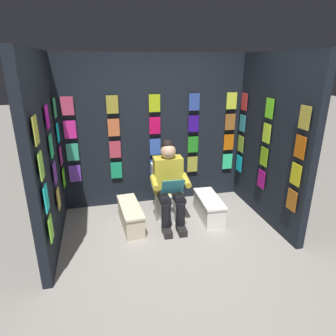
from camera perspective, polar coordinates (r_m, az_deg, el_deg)
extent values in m
plane|color=gray|center=(3.52, 3.45, -18.60)|extent=(30.00, 30.00, 0.00)
cube|color=black|center=(4.65, -2.74, 7.08)|extent=(2.95, 0.10, 2.33)
cube|color=purple|center=(4.67, -17.57, -1.04)|extent=(0.17, 0.01, 0.26)
cube|color=#189664|center=(4.66, -9.96, -0.44)|extent=(0.17, 0.01, 0.26)
cube|color=blue|center=(4.73, -2.44, 0.16)|extent=(0.17, 0.01, 0.26)
cube|color=#A9A439|center=(4.87, 4.74, 0.73)|extent=(0.17, 0.01, 0.26)
cube|color=#35E591|center=(5.09, 11.41, 1.25)|extent=(0.17, 0.01, 0.26)
cube|color=#37AE83|center=(4.56, -18.00, 2.92)|extent=(0.17, 0.01, 0.26)
cube|color=#BF3A50|center=(4.55, -10.21, 3.55)|extent=(0.17, 0.01, 0.26)
cube|color=#365ABD|center=(4.62, -2.50, 4.10)|extent=(0.17, 0.01, 0.26)
cube|color=#238E22|center=(4.77, 4.86, 4.56)|extent=(0.17, 0.01, 0.26)
cube|color=#DA630D|center=(5.00, 11.67, 4.91)|extent=(0.17, 0.01, 0.26)
cube|color=#E6258D|center=(4.48, -18.46, 7.05)|extent=(0.17, 0.01, 0.26)
cube|color=#D9683A|center=(4.47, -10.47, 7.70)|extent=(0.17, 0.01, 0.26)
cube|color=#D40D4F|center=(4.54, -2.56, 8.20)|extent=(0.17, 0.01, 0.26)
cube|color=#300F8E|center=(4.70, 4.98, 8.53)|extent=(0.17, 0.01, 0.26)
cube|color=#A05D26|center=(4.92, 11.94, 8.71)|extent=(0.17, 0.01, 0.26)
cube|color=#C73E62|center=(4.43, -18.94, 11.30)|extent=(0.17, 0.01, 0.26)
cube|color=#A39432|center=(4.41, -10.75, 11.98)|extent=(0.17, 0.01, 0.26)
cube|color=#AAC417|center=(4.49, -2.63, 12.43)|extent=(0.17, 0.01, 0.26)
cube|color=#2E489F|center=(4.64, 5.10, 12.62)|extent=(0.17, 0.01, 0.26)
cube|color=#D7EF3E|center=(4.87, 12.23, 12.60)|extent=(0.17, 0.01, 0.26)
cube|color=black|center=(4.33, 19.36, 5.02)|extent=(0.10, 1.77, 2.33)
cube|color=#15AFD4|center=(5.04, 13.58, 0.87)|extent=(0.01, 0.17, 0.26)
cube|color=#9F1071|center=(4.46, 17.61, -2.05)|extent=(0.01, 0.17, 0.26)
cube|color=#A75916|center=(3.92, 22.83, -5.79)|extent=(0.01, 0.17, 0.26)
cube|color=#7EAE39|center=(4.94, 13.89, 4.57)|extent=(0.01, 0.17, 0.26)
cube|color=#7BB319|center=(4.35, 18.07, 2.09)|extent=(0.01, 0.17, 0.26)
cube|color=gold|center=(3.79, 23.51, -1.17)|extent=(0.01, 0.17, 0.26)
cube|color=teal|center=(4.87, 14.22, 8.40)|extent=(0.01, 0.17, 0.26)
cube|color=#C0ED2E|center=(4.26, 18.55, 6.41)|extent=(0.01, 0.17, 0.26)
cube|color=#C0570E|center=(3.69, 24.22, 3.72)|extent=(0.01, 0.17, 0.26)
cube|color=red|center=(4.81, 14.56, 12.34)|extent=(0.01, 0.17, 0.26)
cube|color=#6BE121|center=(4.20, 19.06, 10.88)|extent=(0.01, 0.17, 0.26)
cube|color=#ADA039|center=(3.63, 24.97, 8.84)|extent=(0.01, 0.17, 0.26)
cube|color=black|center=(3.72, -22.76, 2.26)|extent=(0.10, 1.77, 2.33)
cube|color=#7EE636|center=(3.27, -21.73, -10.80)|extent=(0.01, 0.17, 0.26)
cube|color=#E9C54B|center=(3.90, -20.43, -5.56)|extent=(0.01, 0.17, 0.26)
cube|color=#6FF01D|center=(4.56, -19.51, -1.79)|extent=(0.01, 0.17, 0.26)
cube|color=#1EECE1|center=(3.12, -22.51, -5.44)|extent=(0.01, 0.17, 0.26)
cube|color=purple|center=(3.78, -21.04, -0.92)|extent=(0.01, 0.17, 0.26)
cube|color=#C22D96|center=(4.45, -20.00, 2.26)|extent=(0.01, 0.17, 0.26)
cube|color=#98E649|center=(3.00, -23.35, 0.41)|extent=(0.01, 0.17, 0.26)
cube|color=#27D175|center=(3.68, -21.68, 4.01)|extent=(0.01, 0.17, 0.26)
cube|color=#0DECEE|center=(4.37, -20.52, 6.48)|extent=(0.01, 0.17, 0.26)
cube|color=gold|center=(2.92, -24.25, 6.67)|extent=(0.01, 0.17, 0.26)
cube|color=#C015AC|center=(3.61, -22.36, 9.16)|extent=(0.01, 0.17, 0.26)
cube|color=#37C671|center=(4.31, -21.07, 10.84)|extent=(0.01, 0.17, 0.26)
cylinder|color=white|center=(4.39, -0.13, -7.09)|extent=(0.38, 0.38, 0.40)
cylinder|color=white|center=(4.30, -0.13, -4.57)|extent=(0.41, 0.41, 0.02)
cube|color=white|center=(4.47, -0.79, -1.25)|extent=(0.39, 0.19, 0.36)
cylinder|color=white|center=(4.39, -0.57, -1.66)|extent=(0.39, 0.08, 0.39)
cube|color=gold|center=(4.17, -0.04, -1.33)|extent=(0.41, 0.23, 0.52)
sphere|color=tan|center=(4.02, 0.04, 3.23)|extent=(0.21, 0.21, 0.21)
sphere|color=black|center=(4.03, -0.04, 4.28)|extent=(0.17, 0.17, 0.17)
cylinder|color=black|center=(4.10, 1.89, -5.41)|extent=(0.16, 0.40, 0.15)
cylinder|color=black|center=(4.06, -0.87, -5.65)|extent=(0.16, 0.40, 0.15)
cylinder|color=black|center=(4.05, 2.44, -9.38)|extent=(0.12, 0.12, 0.42)
cylinder|color=black|center=(4.01, -0.37, -9.66)|extent=(0.12, 0.12, 0.42)
cube|color=black|center=(4.09, 2.61, -11.83)|extent=(0.12, 0.26, 0.09)
cube|color=black|center=(4.05, -0.20, -12.13)|extent=(0.12, 0.26, 0.09)
cylinder|color=gold|center=(4.06, 3.51, -2.34)|extent=(0.09, 0.31, 0.13)
cylinder|color=gold|center=(3.98, -2.64, -2.82)|extent=(0.09, 0.31, 0.13)
cube|color=teal|center=(3.87, 0.95, -3.68)|extent=(0.30, 0.14, 0.23)
cube|color=white|center=(4.44, 7.92, -7.74)|extent=(0.32, 0.74, 0.29)
cube|color=white|center=(4.37, 8.01, -5.88)|extent=(0.33, 0.77, 0.03)
cube|color=beige|center=(4.22, -7.26, -9.31)|extent=(0.30, 0.78, 0.28)
cube|color=beige|center=(4.15, -7.35, -7.43)|extent=(0.32, 0.82, 0.03)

